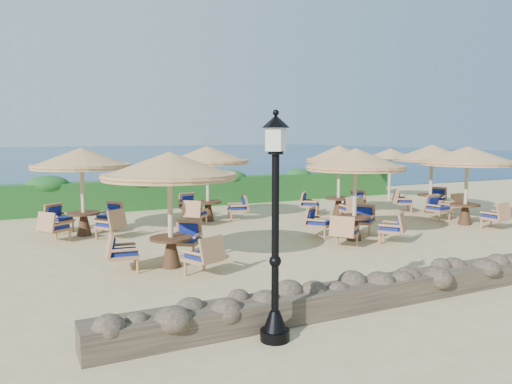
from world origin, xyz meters
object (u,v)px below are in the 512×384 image
(extra_parasol, at_px, (390,154))
(cafe_set_0, at_px, (170,182))
(cafe_set_6, at_px, (432,163))
(lamp_post, at_px, (275,237))
(cafe_set_5, at_px, (339,168))
(cafe_set_3, at_px, (82,175))
(cafe_set_1, at_px, (355,177))
(cafe_set_4, at_px, (208,166))
(cafe_set_2, at_px, (467,164))

(extra_parasol, xyz_separation_m, cafe_set_0, (-12.79, -7.33, -0.20))
(cafe_set_6, bearing_deg, lamp_post, -144.20)
(cafe_set_5, bearing_deg, cafe_set_3, 177.24)
(cafe_set_6, bearing_deg, cafe_set_1, -153.66)
(extra_parasol, bearing_deg, cafe_set_6, -108.14)
(extra_parasol, distance_m, cafe_set_0, 14.74)
(cafe_set_4, relative_size, cafe_set_5, 1.07)
(cafe_set_3, bearing_deg, cafe_set_0, -74.40)
(extra_parasol, height_order, cafe_set_6, cafe_set_6)
(cafe_set_0, xyz_separation_m, cafe_set_2, (10.57, 0.98, 0.10))
(cafe_set_3, height_order, cafe_set_5, same)
(cafe_set_4, bearing_deg, lamp_post, -105.30)
(cafe_set_2, height_order, cafe_set_6, same)
(cafe_set_4, bearing_deg, cafe_set_6, -12.91)
(cafe_set_3, bearing_deg, cafe_set_2, -17.48)
(cafe_set_2, height_order, cafe_set_4, same)
(cafe_set_6, bearing_deg, cafe_set_4, 167.09)
(extra_parasol, bearing_deg, cafe_set_2, -109.27)
(lamp_post, relative_size, cafe_set_3, 1.13)
(cafe_set_0, height_order, cafe_set_6, same)
(extra_parasol, xyz_separation_m, cafe_set_1, (-7.17, -6.75, -0.33))
(cafe_set_1, relative_size, cafe_set_5, 1.04)
(cafe_set_6, bearing_deg, cafe_set_3, 174.63)
(extra_parasol, xyz_separation_m, cafe_set_4, (-9.82, -1.85, -0.23))
(cafe_set_0, bearing_deg, cafe_set_1, 5.88)
(cafe_set_1, bearing_deg, cafe_set_3, 149.16)
(extra_parasol, xyz_separation_m, cafe_set_5, (-5.08, -3.04, -0.36))
(cafe_set_3, xyz_separation_m, cafe_set_4, (4.28, 0.76, 0.08))
(cafe_set_2, bearing_deg, cafe_set_6, 69.05)
(extra_parasol, distance_m, cafe_set_1, 9.85)
(cafe_set_0, height_order, cafe_set_3, same)
(cafe_set_2, relative_size, cafe_set_6, 1.07)
(lamp_post, distance_m, cafe_set_2, 11.83)
(cafe_set_1, relative_size, cafe_set_3, 0.97)
(cafe_set_2, bearing_deg, cafe_set_3, 162.52)
(cafe_set_1, relative_size, cafe_set_4, 0.98)
(cafe_set_4, bearing_deg, extra_parasol, 10.67)
(cafe_set_5, distance_m, cafe_set_6, 3.91)
(lamp_post, height_order, extra_parasol, lamp_post)
(cafe_set_0, height_order, cafe_set_1, same)
(cafe_set_5, bearing_deg, extra_parasol, 30.90)
(cafe_set_3, relative_size, cafe_set_4, 1.00)
(cafe_set_3, bearing_deg, cafe_set_6, -5.37)
(cafe_set_2, xyz_separation_m, cafe_set_3, (-11.89, 3.74, -0.22))
(cafe_set_6, bearing_deg, extra_parasol, 71.86)
(cafe_set_3, relative_size, cafe_set_5, 1.07)
(lamp_post, distance_m, cafe_set_0, 4.70)
(extra_parasol, distance_m, cafe_set_4, 10.00)
(lamp_post, distance_m, cafe_set_5, 11.70)
(cafe_set_5, height_order, cafe_set_6, same)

